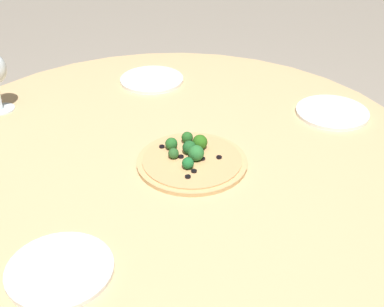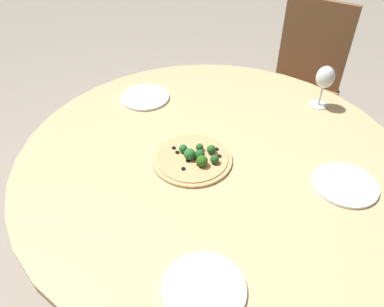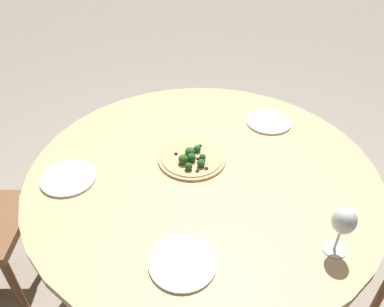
{
  "view_description": "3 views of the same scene",
  "coord_description": "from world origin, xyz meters",
  "px_view_note": "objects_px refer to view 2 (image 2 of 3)",
  "views": [
    {
      "loc": [
        1.13,
        0.11,
        1.5
      ],
      "look_at": [
        0.04,
        0.06,
        0.8
      ],
      "focal_mm": 50.0,
      "sensor_mm": 36.0,
      "label": 1
    },
    {
      "loc": [
        -0.46,
        0.87,
        1.61
      ],
      "look_at": [
        0.04,
        0.06,
        0.8
      ],
      "focal_mm": 35.0,
      "sensor_mm": 36.0,
      "label": 2
    },
    {
      "loc": [
        -1.05,
        -0.35,
        1.7
      ],
      "look_at": [
        0.04,
        0.06,
        0.8
      ],
      "focal_mm": 35.0,
      "sensor_mm": 36.0,
      "label": 3
    }
  ],
  "objects_px": {
    "pizza": "(193,158)",
    "wine_glass": "(325,79)",
    "plate_side": "(204,289)",
    "plate_near": "(345,185)",
    "plate_far": "(145,97)",
    "chair_2": "(301,84)"
  },
  "relations": [
    {
      "from": "pizza",
      "to": "wine_glass",
      "type": "relative_size",
      "value": 1.57
    },
    {
      "from": "pizza",
      "to": "plate_side",
      "type": "xyz_separation_m",
      "value": [
        -0.27,
        0.39,
        -0.01
      ]
    },
    {
      "from": "plate_near",
      "to": "plate_far",
      "type": "height_order",
      "value": "same"
    },
    {
      "from": "chair_2",
      "to": "plate_side",
      "type": "xyz_separation_m",
      "value": [
        -0.24,
        1.52,
        0.25
      ]
    },
    {
      "from": "wine_glass",
      "to": "chair_2",
      "type": "bearing_deg",
      "value": -68.73
    },
    {
      "from": "wine_glass",
      "to": "plate_near",
      "type": "height_order",
      "value": "wine_glass"
    },
    {
      "from": "chair_2",
      "to": "pizza",
      "type": "bearing_deg",
      "value": -91.99
    },
    {
      "from": "plate_far",
      "to": "plate_side",
      "type": "distance_m",
      "value": 0.9
    },
    {
      "from": "pizza",
      "to": "plate_near",
      "type": "relative_size",
      "value": 1.35
    },
    {
      "from": "chair_2",
      "to": "plate_far",
      "type": "bearing_deg",
      "value": -114.92
    },
    {
      "from": "plate_near",
      "to": "plate_far",
      "type": "distance_m",
      "value": 0.85
    },
    {
      "from": "plate_far",
      "to": "plate_side",
      "type": "xyz_separation_m",
      "value": [
        -0.65,
        0.62,
        0.0
      ]
    },
    {
      "from": "plate_side",
      "to": "plate_near",
      "type": "bearing_deg",
      "value": -110.13
    },
    {
      "from": "chair_2",
      "to": "plate_near",
      "type": "relative_size",
      "value": 4.79
    },
    {
      "from": "plate_side",
      "to": "plate_far",
      "type": "bearing_deg",
      "value": -43.68
    },
    {
      "from": "wine_glass",
      "to": "plate_far",
      "type": "height_order",
      "value": "wine_glass"
    },
    {
      "from": "plate_near",
      "to": "pizza",
      "type": "bearing_deg",
      "value": 17.57
    },
    {
      "from": "plate_side",
      "to": "chair_2",
      "type": "bearing_deg",
      "value": -81.12
    },
    {
      "from": "plate_near",
      "to": "wine_glass",
      "type": "bearing_deg",
      "value": -62.7
    },
    {
      "from": "plate_far",
      "to": "plate_side",
      "type": "relative_size",
      "value": 0.99
    },
    {
      "from": "wine_glass",
      "to": "plate_near",
      "type": "relative_size",
      "value": 0.86
    },
    {
      "from": "wine_glass",
      "to": "plate_side",
      "type": "xyz_separation_m",
      "value": [
        -0.02,
        0.95,
        -0.12
      ]
    }
  ]
}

